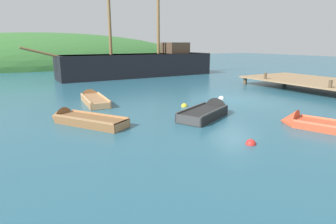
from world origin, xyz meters
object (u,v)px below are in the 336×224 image
sailing_ship (140,68)px  buoy_white (221,99)px  rowboat_portside (313,126)px  rowboat_center (80,121)px  buoy_red (251,144)px  buoy_yellow (184,106)px  rowboat_far (208,113)px  rowboat_outer_right (93,100)px

sailing_ship → buoy_white: sailing_ship is taller
buoy_white → rowboat_portside: bearing=-96.3°
buoy_white → rowboat_center: bearing=-172.3°
sailing_ship → buoy_white: size_ratio=49.98×
buoy_red → buoy_yellow: bearing=78.2°
rowboat_portside → rowboat_center: rowboat_portside is taller
sailing_ship → rowboat_portside: bearing=85.2°
rowboat_far → buoy_white: (3.12, 2.81, -0.13)m
buoy_white → buoy_red: size_ratio=1.04×
rowboat_center → buoy_yellow: bearing=-117.4°
rowboat_outer_right → buoy_red: (2.59, -9.41, -0.11)m
rowboat_far → rowboat_outer_right: bearing=96.3°
rowboat_far → buoy_yellow: 2.21m
rowboat_portside → buoy_yellow: rowboat_portside is taller
sailing_ship → buoy_yellow: 14.30m
rowboat_center → buoy_red: rowboat_center is taller
rowboat_portside → rowboat_far: bearing=13.6°
sailing_ship → buoy_red: size_ratio=52.15×
rowboat_far → rowboat_center: size_ratio=0.94×
rowboat_portside → buoy_yellow: bearing=0.9°
sailing_ship → rowboat_far: sailing_ship is taller
buoy_white → rowboat_far: bearing=-138.0°
buoy_red → rowboat_far: bearing=73.3°
rowboat_outer_right → buoy_white: rowboat_outer_right is taller
rowboat_portside → rowboat_far: 4.27m
rowboat_far → buoy_yellow: bearing=60.3°
rowboat_far → buoy_yellow: size_ratio=10.70×
buoy_yellow → rowboat_outer_right: bearing=137.2°
sailing_ship → buoy_yellow: bearing=74.4°
rowboat_portside → buoy_red: 3.53m
rowboat_portside → rowboat_far: size_ratio=0.92×
rowboat_portside → buoy_white: (0.70, 6.32, -0.08)m
rowboat_outer_right → rowboat_center: (-1.64, -4.08, -0.01)m
sailing_ship → buoy_white: 13.24m
sailing_ship → rowboat_portside: 19.58m
buoy_yellow → buoy_red: (-1.23, -5.87, 0.00)m
buoy_white → buoy_yellow: (-2.99, -0.61, 0.00)m
rowboat_outer_right → sailing_ship: bearing=-31.7°
buoy_white → buoy_yellow: 3.05m
rowboat_center → buoy_red: (4.23, -5.33, -0.10)m
rowboat_outer_right → rowboat_far: size_ratio=1.11×
rowboat_center → buoy_red: 6.81m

